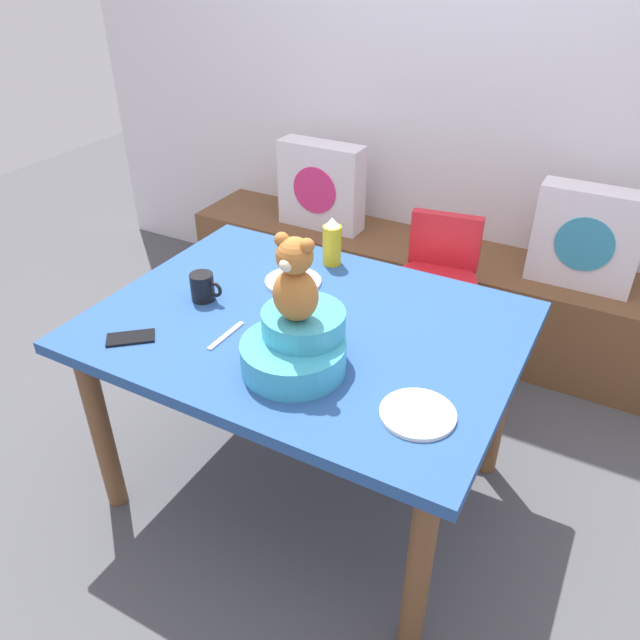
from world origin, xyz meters
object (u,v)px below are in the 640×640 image
object	(u,v)px
pillow_floral_right	(587,238)
coffee_mug	(203,287)
highchair	(436,284)
pillow_floral_left	(321,186)
teddy_bear	(295,281)
cell_phone	(131,338)
infant_seat_teal	(297,345)
ketchup_bottle	(332,242)
dining_table	(305,346)
dinner_plate_far	(293,281)
dinner_plate_near	(418,414)

from	to	relation	value
pillow_floral_right	coffee_mug	bearing A→B (deg)	-129.65
highchair	pillow_floral_left	bearing A→B (deg)	152.05
teddy_bear	cell_phone	distance (m)	0.60
coffee_mug	highchair	bearing A→B (deg)	57.61
teddy_bear	cell_phone	xyz separation A→B (m)	(-0.52, -0.13, -0.27)
infant_seat_teal	cell_phone	size ratio (longest dim) A/B	2.29
ketchup_bottle	highchair	bearing A→B (deg)	55.46
cell_phone	dining_table	bearing A→B (deg)	-91.53
pillow_floral_left	dinner_plate_far	xyz separation A→B (m)	(0.45, -1.03, 0.07)
pillow_floral_left	pillow_floral_right	xyz separation A→B (m)	(1.29, 0.00, 0.00)
dining_table	ketchup_bottle	size ratio (longest dim) A/B	7.23
infant_seat_teal	coffee_mug	distance (m)	0.50
coffee_mug	dinner_plate_far	size ratio (longest dim) A/B	0.60
pillow_floral_right	infant_seat_teal	world-z (taller)	same
pillow_floral_right	infant_seat_teal	bearing A→B (deg)	-112.21
coffee_mug	dinner_plate_near	distance (m)	0.88
pillow_floral_left	ketchup_bottle	world-z (taller)	ketchup_bottle
dining_table	coffee_mug	xyz separation A→B (m)	(-0.37, -0.04, 0.14)
pillow_floral_left	dining_table	bearing A→B (deg)	-63.58
highchair	dinner_plate_far	xyz separation A→B (m)	(-0.34, -0.61, 0.22)
coffee_mug	pillow_floral_right	bearing A→B (deg)	50.35
highchair	ketchup_bottle	bearing A→B (deg)	-124.54
infant_seat_teal	ketchup_bottle	world-z (taller)	ketchup_bottle
pillow_floral_right	highchair	size ratio (longest dim) A/B	0.56
pillow_floral_left	infant_seat_teal	distance (m)	1.61
cell_phone	pillow_floral_right	bearing A→B (deg)	-75.67
dining_table	highchair	distance (m)	0.84
dinner_plate_near	teddy_bear	bearing A→B (deg)	174.51
highchair	ketchup_bottle	distance (m)	0.59
dining_table	highchair	bearing A→B (deg)	77.99
pillow_floral_left	cell_phone	size ratio (longest dim) A/B	3.06
ketchup_bottle	dinner_plate_far	xyz separation A→B (m)	(-0.05, -0.20, -0.08)
highchair	teddy_bear	bearing A→B (deg)	-94.33
pillow_floral_right	highchair	xyz separation A→B (m)	(-0.51, -0.42, -0.16)
infant_seat_teal	teddy_bear	xyz separation A→B (m)	(0.00, -0.00, 0.21)
ketchup_bottle	cell_phone	bearing A→B (deg)	-112.64
pillow_floral_right	teddy_bear	world-z (taller)	teddy_bear
pillow_floral_right	dinner_plate_near	bearing A→B (deg)	-97.86
coffee_mug	dinner_plate_near	world-z (taller)	coffee_mug
dinner_plate_far	infant_seat_teal	bearing A→B (deg)	-57.84
dinner_plate_near	cell_phone	distance (m)	0.91
pillow_floral_left	highchair	world-z (taller)	pillow_floral_left
ketchup_bottle	coffee_mug	size ratio (longest dim) A/B	1.54
dinner_plate_far	coffee_mug	bearing A→B (deg)	-130.39
pillow_floral_left	dining_table	distance (m)	1.37
dining_table	infant_seat_teal	bearing A→B (deg)	-65.73
infant_seat_teal	coffee_mug	xyz separation A→B (m)	(-0.46, 0.17, -0.02)
ketchup_bottle	cell_phone	world-z (taller)	ketchup_bottle
pillow_floral_left	pillow_floral_right	world-z (taller)	same
dinner_plate_near	cell_phone	world-z (taller)	dinner_plate_near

